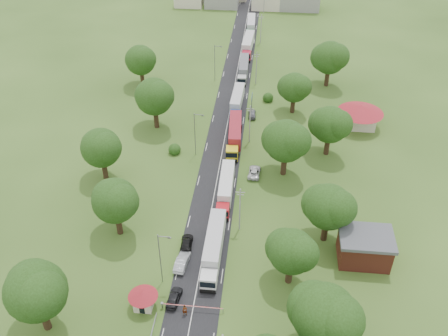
# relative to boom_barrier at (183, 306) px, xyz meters

# --- Properties ---
(ground) EXTENTS (260.00, 260.00, 0.00)m
(ground) POSITION_rel_boom_barrier_xyz_m (1.36, 25.00, -0.89)
(ground) COLOR #2F4C19
(ground) RESTS_ON ground
(road) EXTENTS (8.00, 200.00, 0.04)m
(road) POSITION_rel_boom_barrier_xyz_m (1.36, 45.00, -0.89)
(road) COLOR black
(road) RESTS_ON ground
(boom_barrier) EXTENTS (9.22, 0.35, 1.18)m
(boom_barrier) POSITION_rel_boom_barrier_xyz_m (0.00, 0.00, 0.00)
(boom_barrier) COLOR slate
(boom_barrier) RESTS_ON ground
(guard_booth) EXTENTS (4.40, 4.40, 3.45)m
(guard_booth) POSITION_rel_boom_barrier_xyz_m (-5.84, -0.00, 1.27)
(guard_booth) COLOR beige
(guard_booth) RESTS_ON ground
(info_sign) EXTENTS (0.12, 3.10, 4.10)m
(info_sign) POSITION_rel_boom_barrier_xyz_m (6.56, 60.00, 2.11)
(info_sign) COLOR slate
(info_sign) RESTS_ON ground
(pole_1) EXTENTS (1.60, 0.24, 9.00)m
(pole_1) POSITION_rel_boom_barrier_xyz_m (6.86, 18.00, 3.79)
(pole_1) COLOR gray
(pole_1) RESTS_ON ground
(pole_2) EXTENTS (1.60, 0.24, 9.00)m
(pole_2) POSITION_rel_boom_barrier_xyz_m (6.86, 46.00, 3.79)
(pole_2) COLOR gray
(pole_2) RESTS_ON ground
(pole_3) EXTENTS (1.60, 0.24, 9.00)m
(pole_3) POSITION_rel_boom_barrier_xyz_m (6.86, 74.00, 3.79)
(pole_3) COLOR gray
(pole_3) RESTS_ON ground
(pole_4) EXTENTS (1.60, 0.24, 9.00)m
(pole_4) POSITION_rel_boom_barrier_xyz_m (6.86, 102.00, 3.79)
(pole_4) COLOR gray
(pole_4) RESTS_ON ground
(lamp_0) EXTENTS (2.03, 0.22, 10.00)m
(lamp_0) POSITION_rel_boom_barrier_xyz_m (-3.99, 5.00, 4.66)
(lamp_0) COLOR slate
(lamp_0) RESTS_ON ground
(lamp_1) EXTENTS (2.03, 0.22, 10.00)m
(lamp_1) POSITION_rel_boom_barrier_xyz_m (-3.99, 40.00, 4.66)
(lamp_1) COLOR slate
(lamp_1) RESTS_ON ground
(lamp_2) EXTENTS (2.03, 0.22, 10.00)m
(lamp_2) POSITION_rel_boom_barrier_xyz_m (-3.99, 75.00, 4.66)
(lamp_2) COLOR slate
(lamp_2) RESTS_ON ground
(tree_1) EXTENTS (9.60, 9.60, 12.05)m
(tree_1) POSITION_rel_boom_barrier_xyz_m (19.34, -4.83, 6.96)
(tree_1) COLOR #382616
(tree_1) RESTS_ON ground
(tree_2) EXTENTS (8.00, 8.00, 10.10)m
(tree_2) POSITION_rel_boom_barrier_xyz_m (15.35, 7.14, 5.70)
(tree_2) COLOR #382616
(tree_2) RESTS_ON ground
(tree_3) EXTENTS (8.80, 8.80, 11.07)m
(tree_3) POSITION_rel_boom_barrier_xyz_m (21.35, 17.16, 6.33)
(tree_3) COLOR #382616
(tree_3) RESTS_ON ground
(tree_4) EXTENTS (9.60, 9.60, 12.05)m
(tree_4) POSITION_rel_boom_barrier_xyz_m (14.34, 35.17, 6.96)
(tree_4) COLOR #382616
(tree_4) RESTS_ON ground
(tree_5) EXTENTS (8.80, 8.80, 11.07)m
(tree_5) POSITION_rel_boom_barrier_xyz_m (23.35, 43.16, 6.33)
(tree_5) COLOR #382616
(tree_5) RESTS_ON ground
(tree_6) EXTENTS (8.00, 8.00, 10.10)m
(tree_6) POSITION_rel_boom_barrier_xyz_m (16.35, 60.14, 5.70)
(tree_6) COLOR #382616
(tree_6) RESTS_ON ground
(tree_7) EXTENTS (9.60, 9.60, 12.05)m
(tree_7) POSITION_rel_boom_barrier_xyz_m (25.34, 75.17, 6.96)
(tree_7) COLOR #382616
(tree_7) RESTS_ON ground
(tree_9) EXTENTS (9.60, 9.60, 12.05)m
(tree_9) POSITION_rel_boom_barrier_xyz_m (-18.66, -4.83, 6.96)
(tree_9) COLOR #382616
(tree_9) RESTS_ON ground
(tree_10) EXTENTS (8.80, 8.80, 11.07)m
(tree_10) POSITION_rel_boom_barrier_xyz_m (-13.65, 15.16, 6.33)
(tree_10) COLOR #382616
(tree_10) RESTS_ON ground
(tree_11) EXTENTS (8.80, 8.80, 11.07)m
(tree_11) POSITION_rel_boom_barrier_xyz_m (-20.65, 30.16, 6.33)
(tree_11) COLOR #382616
(tree_11) RESTS_ON ground
(tree_12) EXTENTS (9.60, 9.60, 12.05)m
(tree_12) POSITION_rel_boom_barrier_xyz_m (-14.66, 50.17, 6.96)
(tree_12) COLOR #382616
(tree_12) RESTS_ON ground
(tree_13) EXTENTS (8.80, 8.80, 11.07)m
(tree_13) POSITION_rel_boom_barrier_xyz_m (-22.65, 70.16, 6.33)
(tree_13) COLOR #382616
(tree_13) RESTS_ON ground
(house_brick) EXTENTS (8.60, 6.60, 5.20)m
(house_brick) POSITION_rel_boom_barrier_xyz_m (27.36, 13.00, 1.76)
(house_brick) COLOR maroon
(house_brick) RESTS_ON ground
(house_cream) EXTENTS (10.08, 10.08, 5.80)m
(house_cream) POSITION_rel_boom_barrier_xyz_m (31.36, 55.00, 2.75)
(house_cream) COLOR beige
(house_cream) RESTS_ON ground
(truck_0) EXTENTS (2.61, 15.11, 4.19)m
(truck_0) POSITION_rel_boom_barrier_xyz_m (3.20, 11.03, 1.33)
(truck_0) COLOR silver
(truck_0) RESTS_ON ground
(truck_1) EXTENTS (2.58, 13.94, 3.86)m
(truck_1) POSITION_rel_boom_barrier_xyz_m (3.62, 26.70, 1.16)
(truck_1) COLOR #B3141D
(truck_1) RESTS_ON ground
(truck_2) EXTENTS (3.30, 15.09, 4.17)m
(truck_2) POSITION_rel_boom_barrier_xyz_m (3.69, 45.22, 1.32)
(truck_2) COLOR gold
(truck_2) RESTS_ON ground
(truck_3) EXTENTS (2.78, 13.99, 3.87)m
(truck_3) POSITION_rel_boom_barrier_xyz_m (2.98, 60.22, 1.16)
(truck_3) COLOR #17478D
(truck_3) RESTS_ON ground
(truck_4) EXTENTS (2.65, 13.70, 3.79)m
(truck_4) POSITION_rel_boom_barrier_xyz_m (3.24, 78.74, 1.12)
(truck_4) COLOR #B8B8B8
(truck_4) RESTS_ON ground
(truck_5) EXTENTS (3.17, 15.21, 4.21)m
(truck_5) POSITION_rel_boom_barrier_xyz_m (3.41, 94.66, 1.34)
(truck_5) COLOR maroon
(truck_5) RESTS_ON ground
(truck_6) EXTENTS (2.78, 14.01, 3.88)m
(truck_6) POSITION_rel_boom_barrier_xyz_m (3.36, 111.35, 1.17)
(truck_6) COLOR #286C34
(truck_6) RESTS_ON ground
(car_lane_front) EXTENTS (2.20, 4.44, 1.45)m
(car_lane_front) POSITION_rel_boom_barrier_xyz_m (-1.64, 1.50, -0.16)
(car_lane_front) COLOR black
(car_lane_front) RESTS_ON ground
(car_lane_mid) EXTENTS (2.26, 5.08, 1.62)m
(car_lane_mid) POSITION_rel_boom_barrier_xyz_m (-1.64, 8.65, -0.08)
(car_lane_mid) COLOR #ACAFB5
(car_lane_mid) RESTS_ON ground
(car_lane_rear) EXTENTS (2.11, 4.75, 1.35)m
(car_lane_rear) POSITION_rel_boom_barrier_xyz_m (-1.64, 13.00, -0.21)
(car_lane_rear) COLOR black
(car_lane_rear) RESTS_ON ground
(car_verge_near) EXTENTS (2.56, 5.03, 1.36)m
(car_verge_near) POSITION_rel_boom_barrier_xyz_m (8.59, 34.04, -0.21)
(car_verge_near) COLOR silver
(car_verge_near) RESTS_ON ground
(car_verge_far) EXTENTS (1.99, 4.45, 1.48)m
(car_verge_far) POSITION_rel_boom_barrier_xyz_m (6.86, 56.96, -0.15)
(car_verge_far) COLOR slate
(car_verge_far) RESTS_ON ground
(pedestrian_near) EXTENTS (0.78, 0.58, 1.95)m
(pedestrian_near) POSITION_rel_boom_barrier_xyz_m (0.40, -0.87, 0.08)
(pedestrian_near) COLOR gray
(pedestrian_near) RESTS_ON ground
(pedestrian_booth) EXTENTS (1.13, 1.19, 1.94)m
(pedestrian_booth) POSITION_rel_boom_barrier_xyz_m (-5.14, 0.94, 0.08)
(pedestrian_booth) COLOR gray
(pedestrian_booth) RESTS_ON ground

